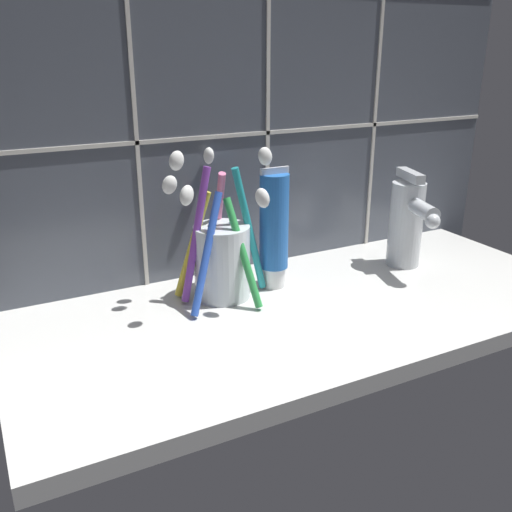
# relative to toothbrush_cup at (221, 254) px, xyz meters

# --- Properties ---
(sink_counter) EXTENTS (0.71, 0.31, 0.02)m
(sink_counter) POSITION_rel_toothbrush_cup_xyz_m (0.09, -0.07, -0.07)
(sink_counter) COLOR silver
(sink_counter) RESTS_ON ground
(tile_wall_backsplash) EXTENTS (0.81, 0.02, 0.54)m
(tile_wall_backsplash) POSITION_rel_toothbrush_cup_xyz_m (0.09, 0.09, 0.19)
(tile_wall_backsplash) COLOR #4C515B
(tile_wall_backsplash) RESTS_ON ground
(toothbrush_cup) EXTENTS (0.14, 0.16, 0.19)m
(toothbrush_cup) POSITION_rel_toothbrush_cup_xyz_m (0.00, 0.00, 0.00)
(toothbrush_cup) COLOR silver
(toothbrush_cup) RESTS_ON sink_counter
(toothpaste_tube) EXTENTS (0.04, 0.04, 0.15)m
(toothpaste_tube) POSITION_rel_toothbrush_cup_xyz_m (0.07, 0.00, 0.02)
(toothpaste_tube) COLOR white
(toothpaste_tube) RESTS_ON sink_counter
(sink_faucet) EXTENTS (0.05, 0.11, 0.13)m
(sink_faucet) POSITION_rel_toothbrush_cup_xyz_m (0.27, -0.02, 0.01)
(sink_faucet) COLOR silver
(sink_faucet) RESTS_ON sink_counter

